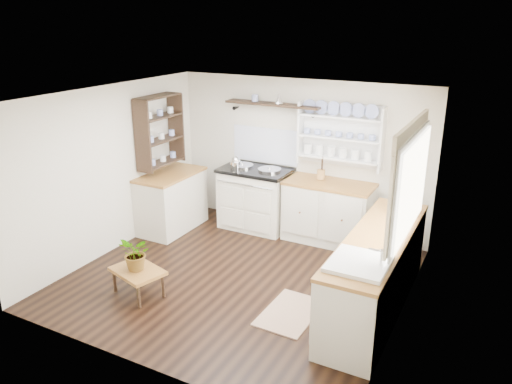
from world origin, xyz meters
TOP-DOWN VIEW (x-y plane):
  - floor at (0.00, 0.00)m, footprint 4.00×3.80m
  - wall_back at (0.00, 1.90)m, footprint 4.00×0.02m
  - wall_right at (2.00, 0.00)m, footprint 0.02×3.80m
  - wall_left at (-2.00, 0.00)m, footprint 0.02×3.80m
  - ceiling at (0.00, 0.00)m, footprint 4.00×3.80m
  - window at (1.95, 0.15)m, footprint 0.08×1.55m
  - aga_cooker at (-0.58, 1.57)m, footprint 1.07×0.74m
  - back_cabinets at (0.60, 1.60)m, footprint 1.27×0.63m
  - right_cabinets at (1.70, 0.10)m, footprint 0.62×2.43m
  - belfast_sink at (1.70, -0.65)m, footprint 0.55×0.60m
  - left_cabinets at (-1.70, 0.90)m, footprint 0.62×1.13m
  - plate_rack at (0.65, 1.86)m, footprint 1.20×0.22m
  - high_shelf at (-0.40, 1.78)m, footprint 1.50×0.29m
  - left_shelving at (-1.84, 0.90)m, footprint 0.28×0.80m
  - kettle at (-0.86, 1.45)m, footprint 0.17×0.17m
  - utensil_crock at (0.43, 1.68)m, footprint 0.12×0.12m
  - center_table at (-0.86, -0.90)m, footprint 0.71×0.59m
  - potted_plant at (-0.86, -0.90)m, footprint 0.48×0.46m
  - floor_rug at (0.91, -0.43)m, footprint 0.57×0.86m

SIDE VIEW (x-z plane):
  - floor at x=0.00m, z-range -0.01..0.01m
  - floor_rug at x=0.91m, z-range 0.00..0.02m
  - center_table at x=-0.86m, z-range 0.12..0.45m
  - right_cabinets at x=1.70m, z-range 0.01..0.91m
  - left_cabinets at x=-1.70m, z-range 0.01..0.91m
  - back_cabinets at x=0.60m, z-range 0.01..0.91m
  - aga_cooker at x=-0.58m, z-range -0.01..0.98m
  - potted_plant at x=-0.86m, z-range 0.33..0.75m
  - belfast_sink at x=1.70m, z-range 0.58..1.03m
  - utensil_crock at x=0.43m, z-range 0.91..1.05m
  - kettle at x=-0.86m, z-range 0.93..1.13m
  - wall_back at x=0.00m, z-range 0.00..2.30m
  - wall_right at x=2.00m, z-range 0.00..2.30m
  - wall_left at x=-2.00m, z-range 0.00..2.30m
  - left_shelving at x=-1.84m, z-range 1.02..2.08m
  - plate_rack at x=0.65m, z-range 1.11..2.01m
  - window at x=1.95m, z-range 0.95..2.17m
  - high_shelf at x=-0.40m, z-range 1.83..1.99m
  - ceiling at x=0.00m, z-range 2.29..2.30m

